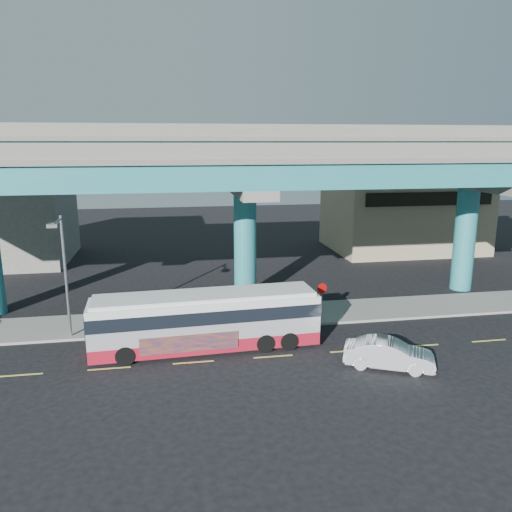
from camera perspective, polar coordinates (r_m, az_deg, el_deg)
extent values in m
plane|color=black|center=(25.92, 1.84, -11.14)|extent=(120.00, 120.00, 0.00)
cube|color=gray|center=(30.91, -0.23, -6.92)|extent=(70.00, 4.00, 0.15)
cube|color=#D8C64C|center=(26.19, -25.34, -12.19)|extent=(2.00, 0.12, 0.01)
cube|color=#D8C64C|center=(25.39, -16.42, -12.23)|extent=(2.00, 0.12, 0.01)
cube|color=#D8C64C|center=(25.21, -7.16, -11.96)|extent=(2.00, 0.12, 0.01)
cube|color=#D8C64C|center=(25.65, 1.98, -11.40)|extent=(2.00, 0.12, 0.01)
cube|color=#D8C64C|center=(26.70, 10.56, -10.61)|extent=(2.00, 0.12, 0.01)
cube|color=#D8C64C|center=(28.28, 18.29, -9.70)|extent=(2.00, 0.12, 0.01)
cube|color=#D8C64C|center=(30.31, 25.07, -8.75)|extent=(2.00, 0.12, 0.01)
cylinder|color=#20777A|center=(33.25, -1.25, 1.01)|extent=(1.50, 1.50, 7.40)
cube|color=gray|center=(32.65, -1.28, 7.89)|extent=(2.00, 12.00, 0.60)
cube|color=gray|center=(36.05, -2.13, 9.80)|extent=(1.80, 5.00, 1.20)
cylinder|color=#20777A|center=(38.94, 22.73, 1.76)|extent=(1.50, 1.50, 7.40)
cube|color=gray|center=(38.44, 23.25, 7.62)|extent=(2.00, 12.00, 0.60)
cube|color=gray|center=(41.36, 20.73, 9.39)|extent=(1.80, 5.00, 1.20)
cube|color=#20777A|center=(29.13, -0.25, 9.25)|extent=(52.00, 5.00, 1.40)
cube|color=gray|center=(29.09, -0.25, 10.92)|extent=(52.00, 5.40, 0.30)
cube|color=gray|center=(26.61, 0.67, 11.92)|extent=(52.00, 0.25, 0.80)
cube|color=gray|center=(31.54, -1.03, 12.08)|extent=(52.00, 0.25, 0.80)
cube|color=#20777A|center=(36.00, -2.15, 11.86)|extent=(52.00, 5.00, 1.40)
cube|color=gray|center=(35.99, -2.16, 13.21)|extent=(52.00, 5.40, 0.30)
cube|color=gray|center=(33.52, -1.58, 14.18)|extent=(52.00, 0.25, 0.80)
cube|color=gray|center=(38.48, -2.68, 14.01)|extent=(52.00, 0.25, 0.80)
cube|color=tan|center=(51.99, 16.38, 4.60)|extent=(14.00, 10.00, 7.00)
cube|color=black|center=(47.25, 19.25, 6.19)|extent=(12.00, 0.25, 1.20)
cube|color=maroon|center=(26.50, -5.70, -9.40)|extent=(11.75, 3.06, 0.68)
cube|color=#B6B7BC|center=(26.11, -5.76, -7.24)|extent=(11.75, 3.06, 1.45)
cube|color=black|center=(25.95, -5.78, -6.23)|extent=(11.81, 3.11, 0.68)
cube|color=silver|center=(25.78, -5.81, -5.11)|extent=(11.75, 3.06, 0.39)
cube|color=silver|center=(25.69, -5.82, -4.49)|extent=(11.33, 2.79, 0.19)
cube|color=black|center=(27.26, 6.55, -5.62)|extent=(0.17, 2.22, 1.16)
cube|color=black|center=(26.01, -18.74, -7.17)|extent=(0.17, 2.22, 1.16)
cube|color=#161354|center=(25.11, -7.58, -9.86)|extent=(4.84, 0.30, 0.87)
cylinder|color=black|center=(25.36, -14.71, -10.96)|extent=(0.98, 0.34, 0.97)
cylinder|color=black|center=(27.42, -14.58, -9.09)|extent=(0.98, 0.34, 0.97)
cylinder|color=black|center=(25.98, 1.09, -9.92)|extent=(0.98, 0.34, 0.97)
cylinder|color=black|center=(27.99, -0.01, -8.19)|extent=(0.98, 0.34, 0.97)
cylinder|color=black|center=(26.29, 3.79, -9.66)|extent=(0.98, 0.34, 0.97)
cylinder|color=black|center=(28.28, 2.50, -7.98)|extent=(0.98, 0.34, 0.97)
imported|color=#BBBBC0|center=(25.04, 14.95, -10.76)|extent=(4.69, 5.34, 1.39)
cylinder|color=gray|center=(28.64, -20.90, -2.26)|extent=(0.16, 0.16, 6.68)
cylinder|color=gray|center=(27.15, -21.78, 3.70)|extent=(0.12, 1.80, 0.12)
cube|color=gray|center=(26.28, -22.16, 3.29)|extent=(0.50, 0.70, 0.18)
cylinder|color=gray|center=(30.24, 7.49, -5.38)|extent=(0.06, 0.06, 1.96)
cylinder|color=#B20A0A|center=(29.93, 7.56, -3.69)|extent=(0.66, 0.21, 0.68)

